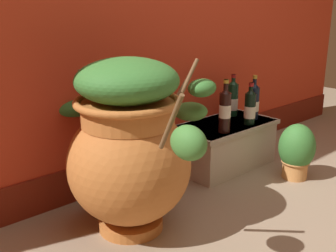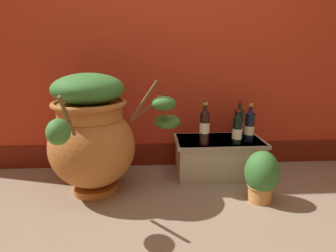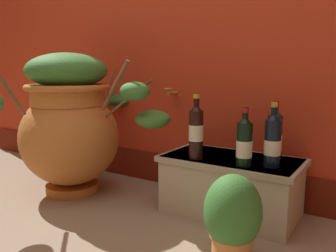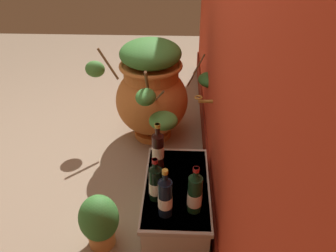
% 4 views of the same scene
% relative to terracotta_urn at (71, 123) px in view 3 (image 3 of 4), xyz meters
% --- Properties ---
extents(terracotta_urn, '(0.98, 1.17, 0.90)m').
position_rel_terracotta_urn_xyz_m(terracotta_urn, '(0.00, 0.00, 0.00)').
color(terracotta_urn, '#C17033').
rests_on(terracotta_urn, ground_plane).
extents(stone_ledge, '(0.75, 0.41, 0.32)m').
position_rel_terracotta_urn_xyz_m(stone_ledge, '(1.00, 0.23, -0.29)').
color(stone_ledge, beige).
rests_on(stone_ledge, ground_plane).
extents(wine_bottle_left, '(0.08, 0.08, 0.32)m').
position_rel_terracotta_urn_xyz_m(wine_bottle_left, '(1.23, 0.17, -0.01)').
color(wine_bottle_left, black).
rests_on(wine_bottle_left, stone_ledge).
extents(wine_bottle_middle, '(0.08, 0.08, 0.31)m').
position_rel_terracotta_urn_xyz_m(wine_bottle_middle, '(1.20, 0.33, -0.01)').
color(wine_bottle_middle, black).
rests_on(wine_bottle_middle, stone_ledge).
extents(wine_bottle_right, '(0.08, 0.08, 0.35)m').
position_rel_terracotta_urn_xyz_m(wine_bottle_right, '(0.85, 0.11, 0.02)').
color(wine_bottle_right, black).
rests_on(wine_bottle_right, stone_ledge).
extents(wine_bottle_back, '(0.08, 0.08, 0.29)m').
position_rel_terracotta_urn_xyz_m(wine_bottle_back, '(1.11, 0.11, -0.02)').
color(wine_bottle_back, black).
rests_on(wine_bottle_back, stone_ledge).
extents(potted_shrub, '(0.24, 0.24, 0.38)m').
position_rel_terracotta_urn_xyz_m(potted_shrub, '(1.20, -0.23, -0.27)').
color(potted_shrub, '#D68E4C').
rests_on(potted_shrub, ground_plane).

